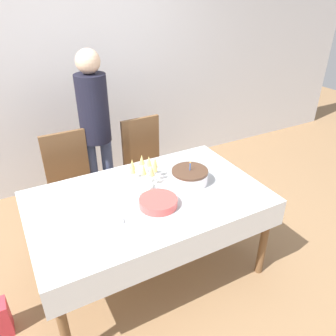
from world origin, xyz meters
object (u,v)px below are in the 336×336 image
birthday_cake (190,176)px  plate_stack_dessert (138,187)px  plate_stack_main (158,202)px  dining_chair_far_left (72,181)px  person_standing (95,121)px  champagne_tray (146,170)px  dining_chair_far_right (146,162)px

birthday_cake → plate_stack_dessert: 0.41m
plate_stack_main → plate_stack_dessert: (-0.04, 0.25, -0.01)m
dining_chair_far_left → person_standing: bearing=27.8°
birthday_cake → plate_stack_main: 0.39m
champagne_tray → plate_stack_dessert: champagne_tray is taller
dining_chair_far_right → plate_stack_main: bearing=-110.1°
birthday_cake → plate_stack_dessert: birthday_cake is taller
birthday_cake → person_standing: size_ratio=0.17×
dining_chair_far_left → champagne_tray: (0.46, -0.63, 0.30)m
person_standing → dining_chair_far_left: bearing=-152.2°
dining_chair_far_right → person_standing: (-0.43, 0.17, 0.46)m
dining_chair_far_left → person_standing: 0.58m
birthday_cake → plate_stack_main: (-0.35, -0.16, -0.03)m
person_standing → birthday_cake: bearing=-66.9°
birthday_cake → plate_stack_dessert: size_ratio=1.28×
dining_chair_far_left → champagne_tray: 0.84m
plate_stack_dessert → person_standing: (-0.03, 0.90, 0.23)m
plate_stack_dessert → champagne_tray: bearing=41.2°
champagne_tray → plate_stack_main: (-0.07, -0.35, -0.07)m
dining_chair_far_left → dining_chair_far_right: same height
dining_chair_far_left → plate_stack_main: dining_chair_far_left is taller
champagne_tray → dining_chair_far_right: bearing=65.3°
dining_chair_far_right → champagne_tray: size_ratio=3.21×
champagne_tray → plate_stack_main: bearing=-101.1°
dining_chair_far_left → dining_chair_far_right: size_ratio=1.00×
plate_stack_dessert → plate_stack_main: bearing=-81.1°
dining_chair_far_left → birthday_cake: dining_chair_far_left is taller
plate_stack_main → plate_stack_dessert: plate_stack_main is taller
dining_chair_far_right → person_standing: 0.65m
champagne_tray → plate_stack_main: 0.36m
dining_chair_far_left → plate_stack_main: bearing=-68.3°
dining_chair_far_left → plate_stack_main: 1.08m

